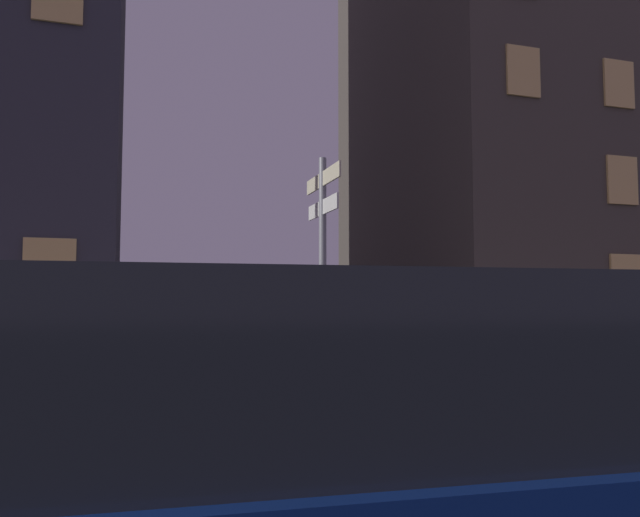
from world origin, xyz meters
The scene contains 6 objects.
ground_plane centered at (0.00, 0.00, 0.00)m, with size 80.00×80.00×0.00m, color black.
sidewalk_kerb centered at (0.00, 6.18, 0.07)m, with size 40.00×2.53×0.14m, color gray.
signpost centered at (1.16, 5.37, 2.34)m, with size 0.12×1.73×3.64m.
car_near_left centered at (-1.45, -1.87, 0.81)m, with size 4.78×2.20×1.51m.
cyclist centered at (1.60, 3.83, 0.75)m, with size 1.82×0.32×1.61m.
building_right_block centered at (12.52, 12.59, 8.78)m, with size 13.92×9.26×17.57m.
Camera 1 is at (-1.86, -4.05, 1.42)m, focal length 34.56 mm.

